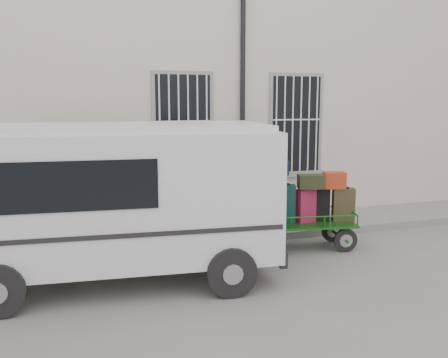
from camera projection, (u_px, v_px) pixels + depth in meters
ground at (250, 268)px, 8.46m from camera, size 80.00×80.00×0.00m
building at (174, 93)px, 13.13m from camera, size 24.00×5.15×6.00m
sidewalk at (212, 231)px, 10.51m from camera, size 24.00×1.70×0.15m
luggage_cart at (302, 206)px, 9.45m from camera, size 2.37×1.24×1.70m
van at (116, 193)px, 7.63m from camera, size 5.06×2.60×2.46m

